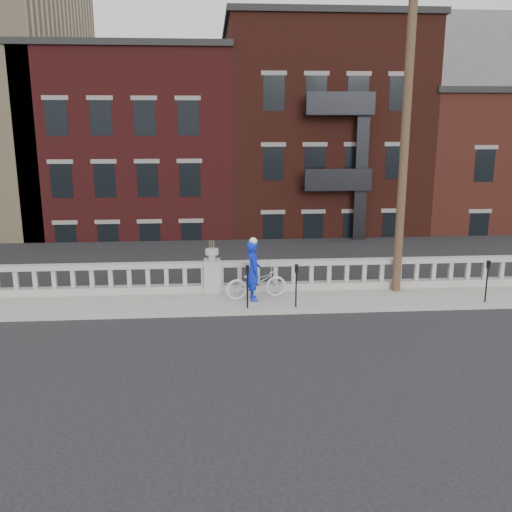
% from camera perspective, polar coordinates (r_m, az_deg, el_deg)
% --- Properties ---
extents(ground, '(120.00, 120.00, 0.00)m').
position_cam_1_polar(ground, '(15.61, -4.30, -8.38)').
color(ground, black).
rests_on(ground, ground).
extents(sidewalk, '(32.00, 2.20, 0.15)m').
position_cam_1_polar(sidewalk, '(18.40, -4.35, -4.66)').
color(sidewalk, gray).
rests_on(sidewalk, ground).
extents(balustrade, '(28.00, 0.34, 1.03)m').
position_cam_1_polar(balustrade, '(19.15, -4.39, -2.16)').
color(balustrade, gray).
rests_on(balustrade, sidewalk).
extents(planter_pedestal, '(0.55, 0.55, 1.76)m').
position_cam_1_polar(planter_pedestal, '(19.10, -4.40, -1.61)').
color(planter_pedestal, gray).
rests_on(planter_pedestal, sidewalk).
extents(lower_level, '(80.00, 44.00, 20.80)m').
position_cam_1_polar(lower_level, '(37.66, -3.66, 8.77)').
color(lower_level, '#605E59').
rests_on(lower_level, ground).
extents(utility_pole, '(1.60, 0.28, 10.00)m').
position_cam_1_polar(utility_pole, '(19.10, 14.68, 11.40)').
color(utility_pole, '#422D1E').
rests_on(utility_pole, sidewalk).
extents(parking_meter_a, '(0.10, 0.09, 1.36)m').
position_cam_1_polar(parking_meter_a, '(17.35, -0.87, -2.58)').
color(parking_meter_a, black).
rests_on(parking_meter_a, sidewalk).
extents(parking_meter_b, '(0.10, 0.09, 1.36)m').
position_cam_1_polar(parking_meter_b, '(17.50, 4.04, -2.47)').
color(parking_meter_b, black).
rests_on(parking_meter_b, sidewalk).
extents(parking_meter_c, '(0.10, 0.09, 1.36)m').
position_cam_1_polar(parking_meter_c, '(19.33, 22.13, -1.91)').
color(parking_meter_c, black).
rests_on(parking_meter_c, sidewalk).
extents(bicycle, '(2.11, 1.10, 1.05)m').
position_cam_1_polar(bicycle, '(18.42, 0.02, -2.64)').
color(bicycle, silver).
rests_on(bicycle, sidewalk).
extents(cyclist, '(0.52, 0.74, 1.93)m').
position_cam_1_polar(cyclist, '(18.14, -0.28, -1.46)').
color(cyclist, '#0C21C2').
rests_on(cyclist, sidewalk).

